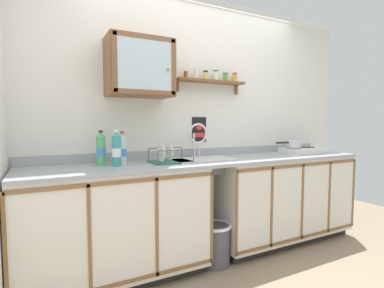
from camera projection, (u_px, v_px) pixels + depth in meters
name	position (u px, v px, depth m)	size (l,w,h in m)	color
floor	(235.00, 272.00, 2.50)	(6.37, 6.37, 0.00)	gray
back_wall	(197.00, 123.00, 3.03)	(3.97, 0.07, 2.56)	silver
lower_cabinet_run	(115.00, 224.00, 2.37)	(1.48, 0.63, 0.91)	black
lower_cabinet_run_right	(279.00, 198.00, 3.19)	(1.64, 0.63, 0.91)	black
countertop	(213.00, 161.00, 2.76)	(3.33, 0.65, 0.03)	#9EA3A8
backsplash	(198.00, 152.00, 3.02)	(3.33, 0.02, 0.08)	#9EA3A8
sink	(201.00, 161.00, 2.74)	(0.58, 0.41, 0.47)	silver
hot_plate_stove	(302.00, 150.00, 3.33)	(0.44, 0.32, 0.07)	silver
saucepan	(293.00, 144.00, 3.30)	(0.33, 0.17, 0.08)	silver
bottle_detergent_teal_0	(117.00, 150.00, 2.32)	(0.07, 0.07, 0.29)	teal
bottle_water_clear_1	(122.00, 149.00, 2.45)	(0.07, 0.07, 0.28)	silver
bottle_soda_green_2	(101.00, 149.00, 2.38)	(0.08, 0.08, 0.29)	#4CB266
dish_rack	(169.00, 159.00, 2.55)	(0.36, 0.26, 0.17)	#26664C
wall_cabinet	(140.00, 68.00, 2.53)	(0.56, 0.34, 0.50)	brown
spice_shelf	(212.00, 80.00, 2.98)	(0.77, 0.14, 0.23)	brown
warning_sign	(199.00, 130.00, 3.02)	(0.16, 0.01, 0.26)	black
trash_bin	(215.00, 243.00, 2.63)	(0.30, 0.30, 0.37)	#4C4C51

